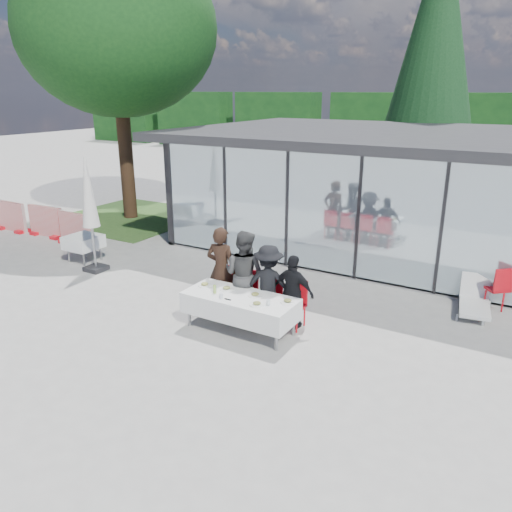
% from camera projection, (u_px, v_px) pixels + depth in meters
% --- Properties ---
extents(ground, '(90.00, 90.00, 0.00)m').
position_uv_depth(ground, '(234.00, 334.00, 9.83)').
color(ground, '#999791').
rests_on(ground, ground).
extents(pavilion, '(14.80, 8.80, 3.44)m').
position_uv_depth(pavilion, '(438.00, 175.00, 14.87)').
color(pavilion, gray).
rests_on(pavilion, ground).
extents(treeline, '(62.50, 2.00, 4.40)m').
position_uv_depth(treeline, '(437.00, 127.00, 33.00)').
color(treeline, black).
rests_on(treeline, ground).
extents(dining_table, '(2.26, 0.96, 0.75)m').
position_uv_depth(dining_table, '(240.00, 306.00, 9.81)').
color(dining_table, white).
rests_on(dining_table, ground).
extents(diner_a, '(0.75, 0.75, 1.87)m').
position_uv_depth(diner_a, '(221.00, 269.00, 10.64)').
color(diner_a, black).
rests_on(diner_a, ground).
extents(diner_chair_a, '(0.44, 0.44, 0.97)m').
position_uv_depth(diner_chair_a, '(224.00, 285.00, 10.84)').
color(diner_chair_a, red).
rests_on(diner_chair_a, ground).
extents(diner_b, '(0.91, 0.91, 1.87)m').
position_uv_depth(diner_b, '(244.00, 274.00, 10.37)').
color(diner_b, '#464646').
rests_on(diner_b, ground).
extents(diner_chair_b, '(0.44, 0.44, 0.97)m').
position_uv_depth(diner_chair_b, '(247.00, 290.00, 10.57)').
color(diner_chair_b, red).
rests_on(diner_chair_b, ground).
extents(diner_c, '(1.34, 1.34, 1.65)m').
position_uv_depth(diner_c, '(268.00, 284.00, 10.12)').
color(diner_c, black).
rests_on(diner_c, ground).
extents(diner_chair_c, '(0.44, 0.44, 0.97)m').
position_uv_depth(diner_chair_c, '(271.00, 296.00, 10.29)').
color(diner_chair_c, red).
rests_on(diner_chair_c, ground).
extents(diner_d, '(0.93, 0.93, 1.53)m').
position_uv_depth(diner_d, '(293.00, 292.00, 9.87)').
color(diner_d, black).
rests_on(diner_d, ground).
extents(diner_chair_d, '(0.44, 0.44, 0.97)m').
position_uv_depth(diner_chair_d, '(295.00, 301.00, 10.02)').
color(diner_chair_d, red).
rests_on(diner_chair_d, ground).
extents(plate_a, '(0.28, 0.28, 0.07)m').
position_uv_depth(plate_a, '(205.00, 285.00, 10.24)').
color(plate_a, white).
rests_on(plate_a, dining_table).
extents(plate_b, '(0.28, 0.28, 0.07)m').
position_uv_depth(plate_b, '(227.00, 288.00, 10.04)').
color(plate_b, white).
rests_on(plate_b, dining_table).
extents(plate_c, '(0.28, 0.28, 0.07)m').
position_uv_depth(plate_c, '(255.00, 295.00, 9.73)').
color(plate_c, white).
rests_on(plate_c, dining_table).
extents(plate_d, '(0.28, 0.28, 0.07)m').
position_uv_depth(plate_d, '(288.00, 301.00, 9.44)').
color(plate_d, white).
rests_on(plate_d, dining_table).
extents(plate_extra, '(0.28, 0.28, 0.07)m').
position_uv_depth(plate_extra, '(257.00, 304.00, 9.32)').
color(plate_extra, white).
rests_on(plate_extra, dining_table).
extents(juice_bottle, '(0.06, 0.06, 0.17)m').
position_uv_depth(juice_bottle, '(215.00, 289.00, 9.85)').
color(juice_bottle, '#96BD4E').
rests_on(juice_bottle, dining_table).
extents(drinking_glasses, '(1.00, 0.26, 0.10)m').
position_uv_depth(drinking_glasses, '(244.00, 299.00, 9.47)').
color(drinking_glasses, silver).
rests_on(drinking_glasses, dining_table).
extents(folded_eyeglasses, '(0.14, 0.03, 0.01)m').
position_uv_depth(folded_eyeglasses, '(228.00, 299.00, 9.56)').
color(folded_eyeglasses, black).
rests_on(folded_eyeglasses, dining_table).
extents(spare_table_left, '(0.86, 0.86, 0.74)m').
position_uv_depth(spare_table_left, '(83.00, 242.00, 13.84)').
color(spare_table_left, white).
rests_on(spare_table_left, ground).
extents(spare_chair_b, '(0.62, 0.62, 0.97)m').
position_uv_depth(spare_chair_b, '(499.00, 286.00, 10.79)').
color(spare_chair_b, red).
rests_on(spare_chair_b, ground).
extents(market_umbrella, '(0.50, 0.50, 3.00)m').
position_uv_depth(market_umbrella, '(89.00, 199.00, 12.68)').
color(market_umbrella, black).
rests_on(market_umbrella, ground).
extents(lounger, '(0.81, 1.41, 0.72)m').
position_uv_depth(lounger, '(475.00, 300.00, 10.79)').
color(lounger, silver).
rests_on(lounger, ground).
extents(deciduous_tree, '(7.04, 6.40, 9.38)m').
position_uv_depth(deciduous_tree, '(116.00, 30.00, 16.76)').
color(deciduous_tree, '#382316').
rests_on(deciduous_tree, ground).
extents(conifer_tree, '(4.00, 4.00, 10.50)m').
position_uv_depth(conifer_tree, '(435.00, 49.00, 18.33)').
color(conifer_tree, '#382316').
rests_on(conifer_tree, ground).
extents(grass_patch, '(5.00, 5.00, 0.02)m').
position_uv_depth(grass_patch, '(131.00, 217.00, 18.82)').
color(grass_patch, '#385926').
rests_on(grass_patch, ground).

